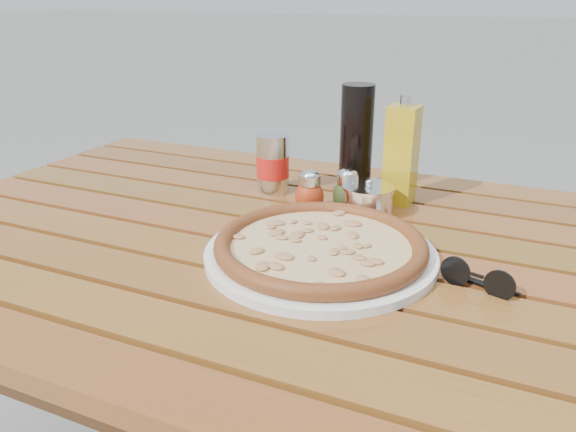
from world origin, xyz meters
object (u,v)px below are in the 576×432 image
at_px(table, 283,276).
at_px(oregano_shaker, 347,191).
at_px(soda_can, 273,164).
at_px(sunglasses, 478,279).
at_px(dark_bottle, 356,140).
at_px(olive_oil_cruet, 401,155).
at_px(parmesan_tin, 368,200).
at_px(pizza, 320,245).
at_px(plate, 320,254).
at_px(pepper_shaker, 310,192).

distance_m(table, oregano_shaker, 0.21).
bearing_deg(soda_can, sunglasses, -30.28).
relative_size(dark_bottle, olive_oil_cruet, 1.05).
relative_size(dark_bottle, parmesan_tin, 2.26).
height_order(pizza, dark_bottle, dark_bottle).
relative_size(plate, pizza, 0.90).
bearing_deg(oregano_shaker, parmesan_tin, -17.18).
bearing_deg(parmesan_tin, plate, -94.48).
bearing_deg(oregano_shaker, plate, -82.16).
relative_size(plate, oregano_shaker, 4.39).
xyz_separation_m(oregano_shaker, dark_bottle, (-0.02, 0.11, 0.07)).
height_order(oregano_shaker, parmesan_tin, oregano_shaker).
distance_m(plate, oregano_shaker, 0.22).
bearing_deg(oregano_shaker, dark_bottle, 100.36).
relative_size(pepper_shaker, sunglasses, 0.74).
bearing_deg(sunglasses, olive_oil_cruet, 138.43).
distance_m(pepper_shaker, soda_can, 0.14).
distance_m(soda_can, olive_oil_cruet, 0.26).
height_order(olive_oil_cruet, sunglasses, olive_oil_cruet).
bearing_deg(plate, sunglasses, -0.29).
distance_m(table, pizza, 0.14).
bearing_deg(pepper_shaker, table, -88.42).
relative_size(oregano_shaker, parmesan_tin, 0.84).
xyz_separation_m(table, dark_bottle, (0.04, 0.27, 0.19)).
bearing_deg(dark_bottle, plate, -81.32).
bearing_deg(dark_bottle, sunglasses, -48.91).
height_order(pepper_shaker, soda_can, soda_can).
xyz_separation_m(plate, oregano_shaker, (-0.03, 0.22, 0.03)).
bearing_deg(olive_oil_cruet, plate, -99.43).
bearing_deg(plate, parmesan_tin, 85.52).
bearing_deg(pizza, parmesan_tin, 85.52).
height_order(table, dark_bottle, dark_bottle).
distance_m(soda_can, sunglasses, 0.51).
height_order(soda_can, sunglasses, soda_can).
height_order(oregano_shaker, olive_oil_cruet, olive_oil_cruet).
distance_m(oregano_shaker, parmesan_tin, 0.05).
relative_size(table, dark_bottle, 6.36).
relative_size(parmesan_tin, sunglasses, 0.88).
relative_size(table, soda_can, 11.67).
bearing_deg(parmesan_tin, table, -124.72).
relative_size(soda_can, olive_oil_cruet, 0.57).
height_order(pepper_shaker, dark_bottle, dark_bottle).
distance_m(pizza, sunglasses, 0.23).
bearing_deg(dark_bottle, pizza, -81.32).
xyz_separation_m(oregano_shaker, sunglasses, (0.26, -0.22, -0.02)).
xyz_separation_m(pizza, olive_oil_cruet, (0.05, 0.30, 0.07)).
distance_m(oregano_shaker, soda_can, 0.18).
distance_m(pepper_shaker, parmesan_tin, 0.11).
distance_m(olive_oil_cruet, sunglasses, 0.36).
height_order(pizza, soda_can, soda_can).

